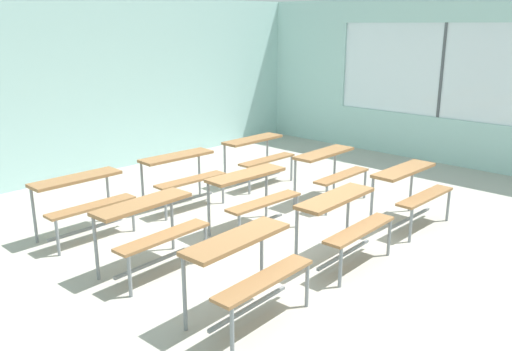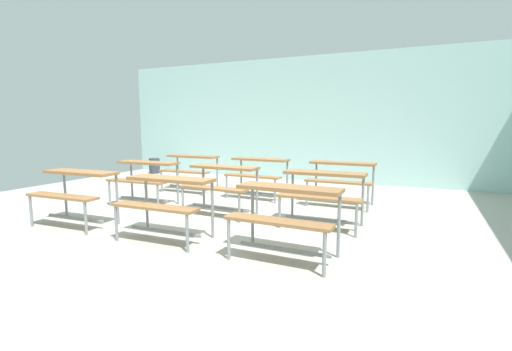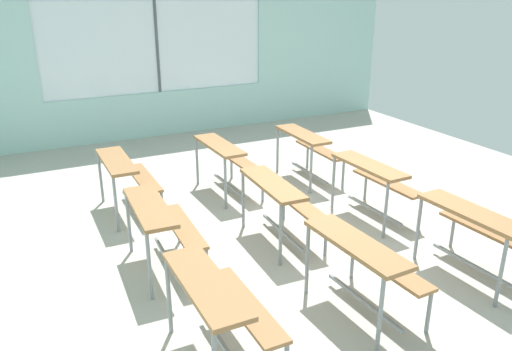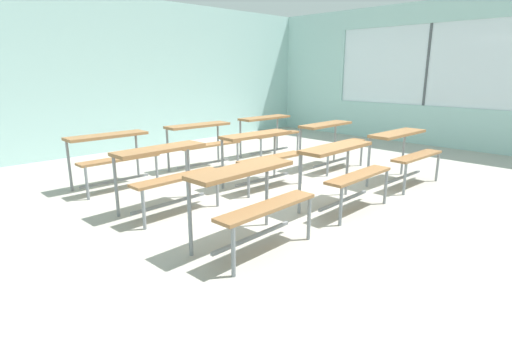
% 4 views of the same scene
% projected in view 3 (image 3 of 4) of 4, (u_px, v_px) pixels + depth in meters
% --- Properties ---
extents(ground, '(10.00, 9.00, 0.05)m').
position_uv_depth(ground, '(325.00, 234.00, 6.08)').
color(ground, '#ADA89E').
extents(wall_right, '(0.12, 9.00, 3.00)m').
position_uv_depth(wall_right, '(190.00, 58.00, 9.81)').
color(wall_right, '#A8D1CC').
rests_on(wall_right, ground).
extents(desk_bench_r0c0, '(1.12, 0.63, 0.74)m').
position_uv_depth(desk_bench_r0c0, '(477.00, 224.00, 5.00)').
color(desk_bench_r0c0, olive).
rests_on(desk_bench_r0c0, ground).
extents(desk_bench_r0c1, '(1.12, 0.62, 0.74)m').
position_uv_depth(desk_bench_r0c1, '(375.00, 176.00, 6.27)').
color(desk_bench_r0c1, olive).
rests_on(desk_bench_r0c1, ground).
extents(desk_bench_r0c2, '(1.11, 0.61, 0.74)m').
position_uv_depth(desk_bench_r0c2, '(308.00, 144.00, 7.54)').
color(desk_bench_r0c2, olive).
rests_on(desk_bench_r0c2, ground).
extents(desk_bench_r1c0, '(1.12, 0.64, 0.74)m').
position_uv_depth(desk_bench_r1c0, '(365.00, 257.00, 4.41)').
color(desk_bench_r1c0, olive).
rests_on(desk_bench_r1c0, ground).
extents(desk_bench_r1c1, '(1.12, 0.64, 0.74)m').
position_uv_depth(desk_bench_r1c1, '(281.00, 195.00, 5.69)').
color(desk_bench_r1c1, olive).
rests_on(desk_bench_r1c1, ground).
extents(desk_bench_r1c2, '(1.11, 0.61, 0.74)m').
position_uv_depth(desk_bench_r1c2, '(227.00, 155.00, 7.04)').
color(desk_bench_r1c2, olive).
rests_on(desk_bench_r1c2, ground).
extents(desk_bench_r2c0, '(1.10, 0.60, 0.74)m').
position_uv_depth(desk_bench_r2c0, '(220.00, 298.00, 3.82)').
color(desk_bench_r2c0, olive).
rests_on(desk_bench_r2c0, ground).
extents(desk_bench_r2c1, '(1.13, 0.64, 0.74)m').
position_uv_depth(desk_bench_r2c1, '(161.00, 219.00, 5.11)').
color(desk_bench_r2c1, olive).
rests_on(desk_bench_r2c1, ground).
extents(desk_bench_r2c2, '(1.11, 0.60, 0.74)m').
position_uv_depth(desk_bench_r2c2, '(126.00, 171.00, 6.42)').
color(desk_bench_r2c2, olive).
rests_on(desk_bench_r2c2, ground).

